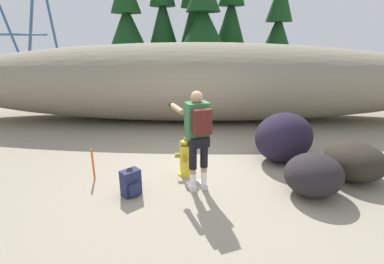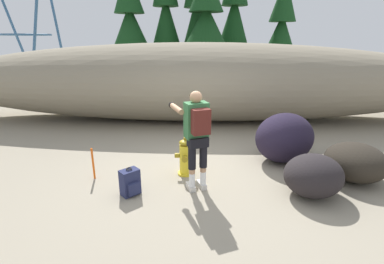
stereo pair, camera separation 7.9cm
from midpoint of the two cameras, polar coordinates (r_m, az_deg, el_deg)
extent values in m
cube|color=gray|center=(5.54, 0.68, -8.63)|extent=(56.00, 56.00, 0.04)
ellipsoid|color=gray|center=(9.03, 0.75, 9.93)|extent=(16.53, 3.20, 2.37)
cylinder|color=yellow|center=(5.54, -1.69, -8.16)|extent=(0.29, 0.29, 0.04)
cylinder|color=yellow|center=(5.42, -1.72, -5.35)|extent=(0.21, 0.21, 0.55)
ellipsoid|color=#9E8419|center=(5.29, -1.76, -2.11)|extent=(0.23, 0.23, 0.10)
cylinder|color=#9E8419|center=(5.27, -1.76, -1.35)|extent=(0.06, 0.06, 0.05)
cylinder|color=#9E8419|center=(5.40, -3.35, -4.69)|extent=(0.09, 0.09, 0.09)
cylinder|color=#9E8419|center=(5.38, -0.10, -4.72)|extent=(0.09, 0.09, 0.09)
cylinder|color=#9E8419|center=(5.25, -1.80, -5.35)|extent=(0.11, 0.09, 0.11)
cube|color=beige|center=(5.01, -0.55, -10.84)|extent=(0.19, 0.28, 0.09)
cylinder|color=white|center=(4.89, -0.30, -9.47)|extent=(0.10, 0.10, 0.24)
cylinder|color=tan|center=(4.81, -0.31, -7.76)|extent=(0.10, 0.10, 0.08)
cylinder|color=black|center=(4.71, -0.31, -5.03)|extent=(0.13, 0.13, 0.41)
cube|color=beige|center=(5.08, 1.60, -10.44)|extent=(0.19, 0.28, 0.09)
cylinder|color=white|center=(4.95, 1.89, -9.08)|extent=(0.10, 0.10, 0.24)
cylinder|color=tan|center=(4.88, 1.91, -7.39)|extent=(0.10, 0.10, 0.08)
cylinder|color=black|center=(4.78, 1.94, -4.69)|extent=(0.13, 0.13, 0.41)
cube|color=black|center=(4.65, 0.84, -1.95)|extent=(0.37, 0.30, 0.16)
cube|color=#336B3D|center=(4.61, 0.52, 2.35)|extent=(0.42, 0.36, 0.59)
cube|color=#511E19|center=(4.42, 1.47, 2.06)|extent=(0.32, 0.25, 0.40)
sphere|color=tan|center=(4.54, 0.44, 6.95)|extent=(0.20, 0.20, 0.20)
cube|color=black|center=(4.62, 0.05, 7.20)|extent=(0.15, 0.07, 0.04)
cylinder|color=tan|center=(4.84, -3.52, 4.72)|extent=(0.30, 0.57, 0.09)
sphere|color=black|center=(5.09, -4.45, 5.37)|extent=(0.11, 0.11, 0.11)
cylinder|color=tan|center=(4.99, 1.32, 5.14)|extent=(0.30, 0.57, 0.09)
sphere|color=black|center=(5.23, 0.19, 5.77)|extent=(0.11, 0.11, 0.11)
cube|color=#23284C|center=(4.89, -12.56, -9.80)|extent=(0.36, 0.35, 0.44)
cube|color=#23284C|center=(4.82, -11.71, -11.06)|extent=(0.19, 0.19, 0.20)
torus|color=black|center=(4.78, -12.76, -7.26)|extent=(0.10, 0.10, 0.02)
cube|color=black|center=(5.01, -12.42, -9.05)|extent=(0.06, 0.06, 0.37)
cube|color=black|center=(4.94, -14.08, -9.58)|extent=(0.06, 0.06, 0.37)
ellipsoid|color=black|center=(6.26, 17.47, -0.99)|extent=(1.68, 1.62, 1.02)
ellipsoid|color=#2A251E|center=(6.03, 29.27, -5.04)|extent=(1.23, 1.27, 0.68)
ellipsoid|color=black|center=(5.14, 22.64, -7.84)|extent=(1.31, 1.28, 0.69)
cylinder|color=#47331E|center=(15.35, -12.35, 11.29)|extent=(0.27, 0.27, 1.51)
cone|color=#143D19|center=(15.26, -12.89, 18.87)|extent=(2.26, 2.26, 2.55)
cylinder|color=#47331E|center=(15.94, -5.63, 11.24)|extent=(0.24, 0.24, 1.17)
cone|color=#143D19|center=(15.84, -5.90, 19.52)|extent=(2.03, 2.03, 3.42)
cylinder|color=#47331E|center=(15.89, 0.12, 10.99)|extent=(0.24, 0.24, 1.00)
cone|color=#143D19|center=(15.77, 0.13, 19.23)|extent=(2.01, 2.01, 3.56)
cylinder|color=#47331E|center=(14.52, 1.94, 11.67)|extent=(0.30, 0.30, 1.69)
cone|color=#143D19|center=(14.44, 2.03, 19.66)|extent=(2.51, 2.51, 2.36)
cylinder|color=#47331E|center=(16.93, 7.19, 11.71)|extent=(0.26, 0.26, 1.25)
cone|color=#143D19|center=(16.84, 7.52, 19.73)|extent=(2.18, 2.18, 3.49)
cylinder|color=#47331E|center=(16.54, 15.86, 10.74)|extent=(0.25, 0.25, 1.08)
cone|color=#143D19|center=(16.42, 16.45, 17.21)|extent=(2.10, 2.10, 2.65)
cylinder|color=#386089|center=(21.75, -25.84, 17.01)|extent=(1.02, 1.02, 5.43)
cylinder|color=#386089|center=(23.10, -32.39, 16.01)|extent=(1.02, 1.02, 5.43)
cylinder|color=#386089|center=(19.22, -29.59, 16.56)|extent=(1.02, 1.02, 5.43)
torus|color=#386089|center=(21.16, -31.12, 16.26)|extent=(3.05, 3.05, 0.10)
cylinder|color=#E55914|center=(5.54, -19.49, -6.06)|extent=(0.04, 0.04, 0.60)
camera|label=1|loc=(0.04, -90.41, -0.13)|focal=26.78mm
camera|label=2|loc=(0.04, 89.59, 0.13)|focal=26.78mm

